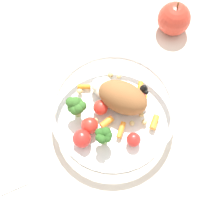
% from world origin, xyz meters
% --- Properties ---
extents(ground_plane, '(2.40, 2.40, 0.00)m').
position_xyz_m(ground_plane, '(0.00, 0.00, 0.00)').
color(ground_plane, silver).
extents(food_container, '(0.23, 0.23, 0.07)m').
position_xyz_m(food_container, '(0.00, 0.01, 0.03)').
color(food_container, white).
rests_on(food_container, ground_plane).
extents(loose_apple, '(0.07, 0.07, 0.08)m').
position_xyz_m(loose_apple, '(-0.20, -0.12, 0.03)').
color(loose_apple, '#BC3828').
rests_on(loose_apple, ground_plane).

